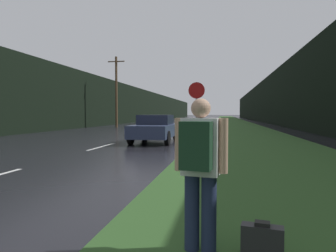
{
  "coord_description": "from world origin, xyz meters",
  "views": [
    {
      "loc": [
        5.29,
        -0.44,
        1.48
      ],
      "look_at": [
        2.52,
        14.69,
        0.83
      ],
      "focal_mm": 32.0,
      "sensor_mm": 36.0,
      "label": 1
    }
  ],
  "objects_px": {
    "hitchhiker_with_backpack": "(200,165)",
    "car_passing_near": "(155,128)",
    "stop_sign": "(197,109)",
    "suitcase": "(262,241)"
  },
  "relations": [
    {
      "from": "stop_sign",
      "to": "car_passing_near",
      "type": "relative_size",
      "value": 0.67
    },
    {
      "from": "hitchhiker_with_backpack",
      "to": "car_passing_near",
      "type": "relative_size",
      "value": 0.4
    },
    {
      "from": "stop_sign",
      "to": "car_passing_near",
      "type": "distance_m",
      "value": 3.77
    },
    {
      "from": "stop_sign",
      "to": "car_passing_near",
      "type": "height_order",
      "value": "stop_sign"
    },
    {
      "from": "hitchhiker_with_backpack",
      "to": "suitcase",
      "type": "xyz_separation_m",
      "value": [
        0.64,
        0.03,
        -0.77
      ]
    },
    {
      "from": "stop_sign",
      "to": "hitchhiker_with_backpack",
      "type": "height_order",
      "value": "stop_sign"
    },
    {
      "from": "hitchhiker_with_backpack",
      "to": "car_passing_near",
      "type": "height_order",
      "value": "hitchhiker_with_backpack"
    },
    {
      "from": "suitcase",
      "to": "car_passing_near",
      "type": "bearing_deg",
      "value": 117.21
    },
    {
      "from": "hitchhiker_with_backpack",
      "to": "suitcase",
      "type": "bearing_deg",
      "value": 11.72
    },
    {
      "from": "suitcase",
      "to": "stop_sign",
      "type": "bearing_deg",
      "value": 108.46
    }
  ]
}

